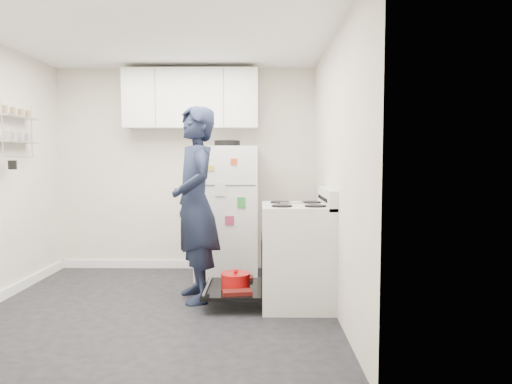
{
  "coord_description": "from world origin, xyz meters",
  "views": [
    {
      "loc": [
        0.93,
        -4.11,
        1.37
      ],
      "look_at": [
        0.89,
        0.42,
        1.05
      ],
      "focal_mm": 32.0,
      "sensor_mm": 36.0,
      "label": 1
    }
  ],
  "objects_px": {
    "electric_range": "(295,255)",
    "person": "(195,204)",
    "open_oven_door": "(234,285)",
    "refrigerator": "(227,211)"
  },
  "relations": [
    {
      "from": "electric_range",
      "to": "person",
      "type": "distance_m",
      "value": 1.08
    },
    {
      "from": "open_oven_door",
      "to": "electric_range",
      "type": "bearing_deg",
      "value": 1.61
    },
    {
      "from": "electric_range",
      "to": "refrigerator",
      "type": "distance_m",
      "value": 1.35
    },
    {
      "from": "open_oven_door",
      "to": "person",
      "type": "bearing_deg",
      "value": 158.93
    },
    {
      "from": "open_oven_door",
      "to": "person",
      "type": "xyz_separation_m",
      "value": [
        -0.39,
        0.15,
        0.76
      ]
    },
    {
      "from": "electric_range",
      "to": "open_oven_door",
      "type": "relative_size",
      "value": 1.57
    },
    {
      "from": "person",
      "to": "electric_range",
      "type": "bearing_deg",
      "value": 61.63
    },
    {
      "from": "electric_range",
      "to": "refrigerator",
      "type": "xyz_separation_m",
      "value": [
        -0.72,
        1.1,
        0.3
      ]
    },
    {
      "from": "electric_range",
      "to": "person",
      "type": "bearing_deg",
      "value": 172.19
    },
    {
      "from": "refrigerator",
      "to": "person",
      "type": "xyz_separation_m",
      "value": [
        -0.24,
        -0.97,
        0.17
      ]
    }
  ]
}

